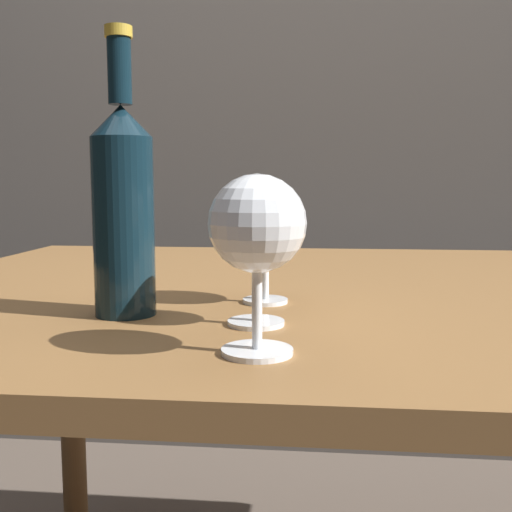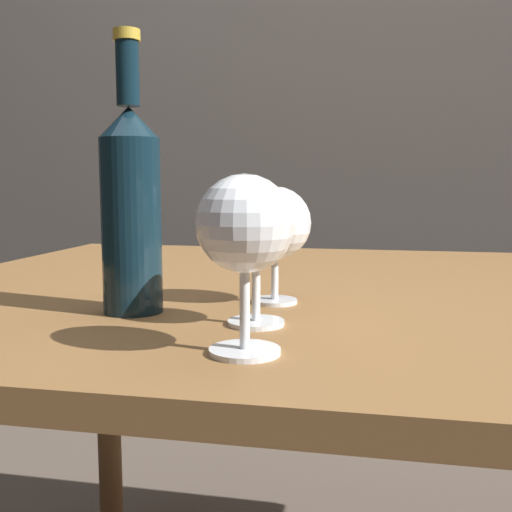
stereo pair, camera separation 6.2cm
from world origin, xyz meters
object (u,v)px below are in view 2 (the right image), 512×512
object	(u,v)px
wine_glass_cabernet	(275,225)
wine_bottle	(131,204)
wine_glass_white	(256,236)
wine_glass_port	(245,228)

from	to	relation	value
wine_glass_cabernet	wine_bottle	xyz separation A→B (m)	(-0.15, -0.08, 0.03)
wine_glass_white	wine_glass_cabernet	world-z (taller)	wine_glass_cabernet
wine_glass_port	wine_bottle	distance (m)	0.22
wine_glass_white	wine_bottle	bearing A→B (deg)	167.29
wine_bottle	wine_glass_white	bearing A→B (deg)	-12.71
wine_glass_port	wine_glass_cabernet	xyz separation A→B (m)	(-0.01, 0.22, -0.01)
wine_glass_port	wine_glass_cabernet	distance (m)	0.23
wine_glass_cabernet	wine_bottle	size ratio (longest dim) A/B	0.46
wine_glass_port	wine_glass_white	world-z (taller)	wine_glass_port
wine_glass_port	wine_glass_cabernet	world-z (taller)	wine_glass_port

